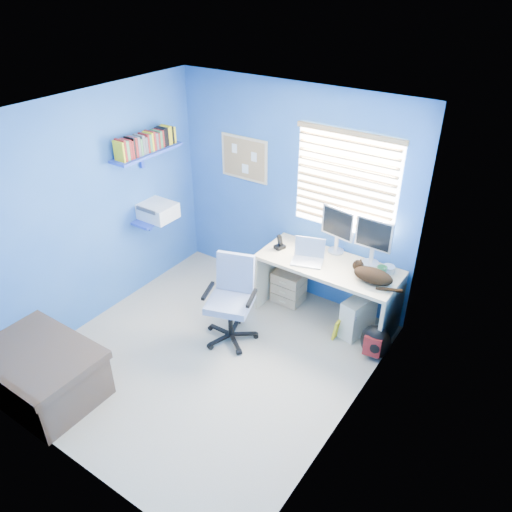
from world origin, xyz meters
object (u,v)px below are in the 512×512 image
Objects in this scene: laptop at (308,253)px; office_chair at (232,310)px; cat at (373,276)px; tower_pc at (358,315)px; desk at (327,292)px.

laptop reaches higher than office_chair.
cat is 0.44× the size of office_chair.
cat is (0.73, 0.04, -0.04)m from laptop.
tower_pc is at bearing 36.97° from office_chair.
desk is 0.43m from tower_pc.
laptop is 1.01m from office_chair.
office_chair reaches higher than tower_pc.
laptop reaches higher than tower_pc.
cat is at bearing -12.95° from tower_pc.
office_chair is (-1.10, -0.83, 0.13)m from tower_pc.
laptop is (-0.21, -0.11, 0.48)m from desk.
tower_pc is at bearing -2.61° from desk.
office_chair is (-0.69, -0.85, -0.02)m from desk.
desk reaches higher than tower_pc.
desk is at bearing -166.30° from cat.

